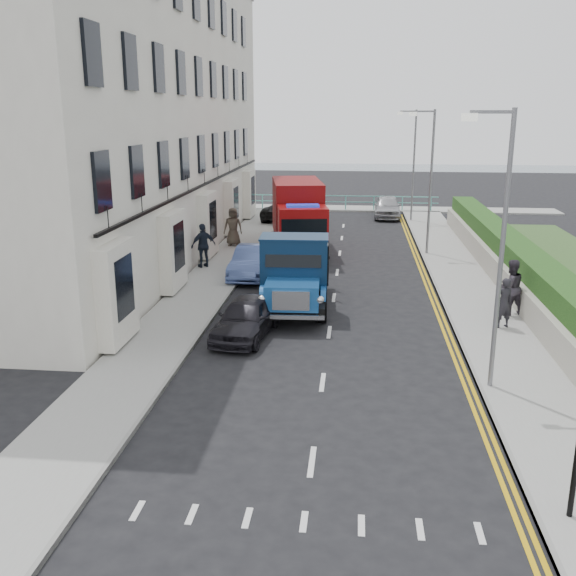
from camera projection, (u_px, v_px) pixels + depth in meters
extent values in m
plane|color=black|center=(326.00, 355.00, 18.85)|extent=(120.00, 120.00, 0.00)
cube|color=gray|center=(217.00, 274.00, 27.99)|extent=(2.40, 38.00, 0.12)
cube|color=gray|center=(463.00, 280.00, 26.92)|extent=(2.60, 38.00, 0.12)
cube|color=gray|center=(346.00, 209.00, 46.63)|extent=(30.00, 2.50, 0.12)
plane|color=#4D6169|center=(351.00, 171.00, 76.35)|extent=(120.00, 120.00, 0.00)
cube|color=white|center=(142.00, 109.00, 30.41)|extent=(6.00, 30.00, 14.00)
cube|color=black|center=(209.00, 182.00, 31.00)|extent=(0.12, 28.00, 0.10)
cube|color=#B2AD9E|center=(495.00, 270.00, 26.66)|extent=(0.30, 28.00, 1.00)
cube|color=#193F14|center=(514.00, 261.00, 26.48)|extent=(1.20, 28.00, 1.70)
cube|color=#59B2A5|center=(346.00, 196.00, 45.59)|extent=(13.00, 0.08, 0.06)
cube|color=#59B2A5|center=(346.00, 202.00, 45.70)|extent=(13.00, 0.06, 0.05)
cylinder|color=slate|center=(501.00, 257.00, 15.56)|extent=(0.12, 0.12, 7.00)
cube|color=slate|center=(492.00, 112.00, 14.71)|extent=(1.00, 0.08, 0.08)
cube|color=beige|center=(470.00, 117.00, 14.79)|extent=(0.35, 0.18, 0.18)
cylinder|color=slate|center=(431.00, 184.00, 30.90)|extent=(0.12, 0.12, 7.00)
cube|color=slate|center=(424.00, 111.00, 30.04)|extent=(1.00, 0.08, 0.08)
cube|color=beige|center=(413.00, 114.00, 30.12)|extent=(0.35, 0.18, 0.18)
cylinder|color=slate|center=(414.00, 167.00, 40.48)|extent=(0.12, 0.12, 7.00)
cube|color=slate|center=(408.00, 111.00, 39.62)|extent=(1.00, 0.08, 0.08)
cube|color=beige|center=(400.00, 113.00, 39.71)|extent=(0.35, 0.18, 0.18)
cylinder|color=black|center=(264.00, 305.00, 21.76)|extent=(0.34, 1.10, 1.09)
cylinder|color=black|center=(322.00, 307.00, 21.64)|extent=(0.34, 1.10, 1.09)
cylinder|color=black|center=(272.00, 281.00, 24.82)|extent=(0.34, 1.10, 1.09)
cylinder|color=black|center=(323.00, 282.00, 24.70)|extent=(0.34, 1.10, 1.09)
cube|color=black|center=(295.00, 289.00, 23.19)|extent=(2.39, 5.54, 0.20)
cube|color=#1A4E90|center=(292.00, 294.00, 21.06)|extent=(1.82, 1.55, 0.82)
cube|color=silver|center=(291.00, 301.00, 20.33)|extent=(1.19, 0.14, 0.62)
cube|color=#0B2340|center=(294.00, 266.00, 22.14)|extent=(2.33, 1.46, 1.99)
cube|color=black|center=(297.00, 273.00, 24.43)|extent=(2.52, 3.28, 0.14)
cylinder|color=black|center=(281.00, 254.00, 29.77)|extent=(0.46, 1.06, 1.02)
cylinder|color=black|center=(323.00, 253.00, 29.88)|extent=(0.46, 1.06, 1.02)
cylinder|color=black|center=(279.00, 242.00, 32.54)|extent=(0.46, 1.06, 1.02)
cylinder|color=black|center=(317.00, 241.00, 32.66)|extent=(0.46, 1.06, 1.02)
cylinder|color=black|center=(277.00, 234.00, 34.51)|extent=(0.46, 1.06, 1.02)
cylinder|color=black|center=(313.00, 234.00, 34.63)|extent=(0.46, 1.06, 1.02)
cube|color=black|center=(298.00, 240.00, 32.10)|extent=(3.19, 6.78, 0.23)
cube|color=maroon|center=(303.00, 229.00, 29.51)|extent=(2.50, 2.11, 2.05)
cube|color=black|center=(304.00, 230.00, 28.67)|extent=(2.03, 0.41, 1.02)
cube|color=maroon|center=(297.00, 208.00, 32.70)|extent=(3.10, 5.16, 2.79)
imported|color=black|center=(246.00, 317.00, 20.21)|extent=(2.02, 3.94, 1.28)
imported|color=#4C62A4|center=(253.00, 262.00, 27.51)|extent=(1.63, 4.13, 1.34)
imported|color=silver|center=(294.00, 228.00, 34.93)|extent=(2.17, 5.24, 1.52)
imported|color=black|center=(290.00, 210.00, 41.61)|extent=(3.67, 5.49, 1.40)
imported|color=#A0A1A5|center=(387.00, 207.00, 42.86)|extent=(1.85, 4.32, 1.45)
imported|color=black|center=(504.00, 303.00, 20.67)|extent=(0.70, 0.58, 1.65)
imported|color=#342E38|center=(511.00, 287.00, 21.96)|extent=(1.15, 1.03, 1.94)
imported|color=black|center=(203.00, 245.00, 28.69)|extent=(1.21, 1.08, 1.97)
imported|color=#423A2F|center=(233.00, 227.00, 33.31)|extent=(0.98, 0.64, 1.98)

